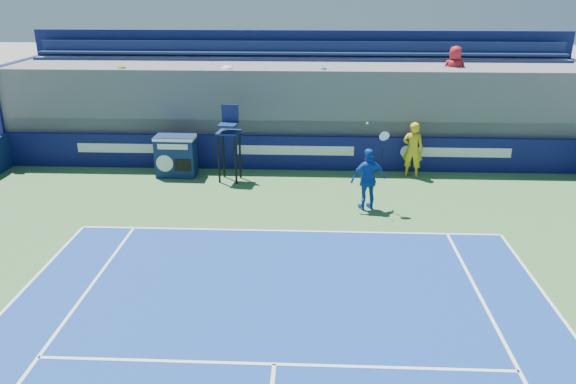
{
  "coord_description": "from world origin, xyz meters",
  "views": [
    {
      "loc": [
        0.6,
        -1.51,
        6.12
      ],
      "look_at": [
        0.0,
        11.5,
        1.25
      ],
      "focal_mm": 35.0,
      "sensor_mm": 36.0,
      "label": 1
    }
  ],
  "objects_px": {
    "ball_person": "(413,149)",
    "match_clock": "(176,155)",
    "umpire_chair": "(229,135)",
    "tennis_player": "(368,179)"
  },
  "relations": [
    {
      "from": "ball_person",
      "to": "match_clock",
      "type": "bearing_deg",
      "value": 16.9
    },
    {
      "from": "umpire_chair",
      "to": "tennis_player",
      "type": "bearing_deg",
      "value": -28.55
    },
    {
      "from": "ball_person",
      "to": "tennis_player",
      "type": "height_order",
      "value": "tennis_player"
    },
    {
      "from": "umpire_chair",
      "to": "tennis_player",
      "type": "distance_m",
      "value": 4.91
    },
    {
      "from": "ball_person",
      "to": "match_clock",
      "type": "height_order",
      "value": "ball_person"
    },
    {
      "from": "ball_person",
      "to": "match_clock",
      "type": "relative_size",
      "value": 1.33
    },
    {
      "from": "ball_person",
      "to": "umpire_chair",
      "type": "height_order",
      "value": "umpire_chair"
    },
    {
      "from": "umpire_chair",
      "to": "tennis_player",
      "type": "relative_size",
      "value": 0.96
    },
    {
      "from": "ball_person",
      "to": "tennis_player",
      "type": "xyz_separation_m",
      "value": [
        -1.72,
        -2.99,
        -0.03
      ]
    },
    {
      "from": "match_clock",
      "to": "tennis_player",
      "type": "distance_m",
      "value": 6.69
    }
  ]
}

